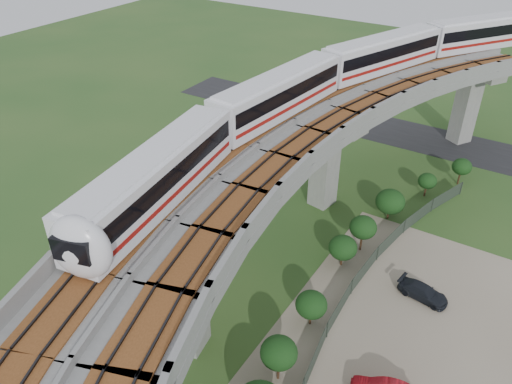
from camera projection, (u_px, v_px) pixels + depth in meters
ground at (259, 257)px, 42.74m from camera, size 160.00×160.00×0.00m
dirt_lot at (413, 341)px, 35.03m from camera, size 18.00×26.00×0.04m
asphalt_road at (382, 128)px, 64.11m from camera, size 60.00×8.00×0.03m
viaduct at (304, 179)px, 36.13m from camera, size 19.58×73.98×11.40m
metro_train at (349, 79)px, 44.23m from camera, size 17.99×59.93×3.64m
fence at (367, 293)px, 37.97m from camera, size 3.87×38.73×1.50m
tree_0 at (462, 167)px, 51.62m from camera, size 2.01×2.01×2.94m
tree_1 at (427, 181)px, 49.82m from camera, size 1.86×1.86×2.57m
tree_2 at (390, 202)px, 46.44m from camera, size 2.74×2.74×3.08m
tree_3 at (363, 227)px, 42.20m from camera, size 2.33×2.33×3.43m
tree_4 at (343, 248)px, 40.85m from camera, size 2.37×2.37×2.86m
tree_5 at (311, 305)px, 35.36m from camera, size 2.29×2.29×2.89m
tree_6 at (279, 353)px, 31.12m from camera, size 2.39×2.39×3.52m
car_dark at (423, 292)px, 38.28m from camera, size 4.04×2.10×1.12m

